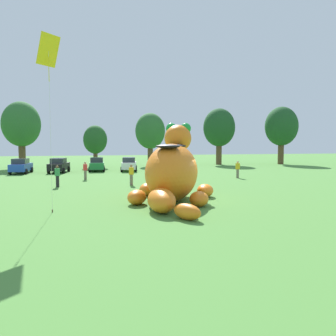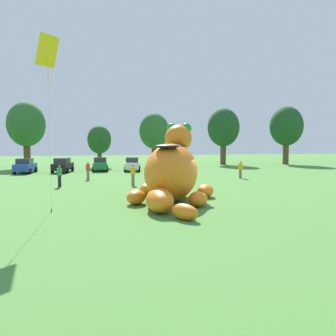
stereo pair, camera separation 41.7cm
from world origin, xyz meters
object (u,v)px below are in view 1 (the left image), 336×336
Objects in this scene: spectator_wandering at (85,171)px; spectator_far_side at (238,170)px; car_blue at (21,166)px; car_white at (129,164)px; car_black at (59,165)px; spectator_by_cars at (184,171)px; spectator_near_inflatable at (57,176)px; car_green at (97,164)px; spectator_mid_field at (131,175)px; tethered_flying_kite at (48,53)px; giant_inflatable_creature at (172,171)px.

spectator_far_side is at bearing -8.35° from spectator_wandering.
spectator_wandering is at bearing -50.17° from car_blue.
car_white is at bearing 1.51° from car_blue.
car_black is 16.42m from spectator_by_cars.
car_white is 15.89m from spectator_near_inflatable.
car_green is (4.42, 1.00, 0.00)m from car_black.
car_green and car_white have the same top height.
spectator_mid_field is at bearing -150.65° from spectator_by_cars.
car_green is at bearing 81.71° from spectator_wandering.
spectator_far_side is at bearing 9.99° from spectator_near_inflatable.
car_white is 26.20m from tethered_flying_kite.
car_white is at bearing 0.92° from car_black.
car_blue is at bearing 153.89° from spectator_far_side.
spectator_near_inflatable is 0.20× the size of tethered_flying_kite.
car_white reaches higher than spectator_by_cars.
tethered_flying_kite is (-10.81, -13.10, 6.93)m from spectator_by_cars.
car_black reaches higher than spectator_mid_field.
car_green reaches higher than spectator_by_cars.
spectator_by_cars is (5.48, 3.08, 0.00)m from spectator_mid_field.
spectator_far_side is at bearing -49.58° from car_white.
spectator_near_inflatable and spectator_far_side have the same top height.
tethered_flying_kite is at bearing -141.10° from spectator_far_side.
spectator_wandering is at bearing -71.06° from car_black.
car_green is 2.44× the size of spectator_wandering.
car_green reaches higher than spectator_near_inflatable.
car_green is 4.00m from car_white.
car_blue is (-12.16, 22.01, -0.90)m from giant_inflatable_creature.
spectator_wandering is at bearing 124.25° from spectator_mid_field.
car_blue and car_black have the same top height.
spectator_by_cars is at bearing -71.17° from car_white.
car_green is at bearing 76.48° from spectator_near_inflatable.
car_black is 0.50× the size of tethered_flying_kite.
spectator_by_cars is (7.72, -12.05, -0.01)m from car_green.
spectator_mid_field is 6.50m from spectator_wandering.
giant_inflatable_creature is 11.03m from spectator_near_inflatable.
car_white is 0.50× the size of tethered_flying_kite.
spectator_by_cars is (16.28, -10.85, -0.01)m from car_blue.
giant_inflatable_creature is at bearing -49.20° from spectator_near_inflatable.
spectator_far_side is (17.74, -10.91, -0.01)m from car_black.
car_blue is at bearing 102.85° from tethered_flying_kite.
car_white is 2.53× the size of spectator_mid_field.
car_black is at bearing -167.30° from car_green.
car_white is 2.53× the size of spectator_by_cars.
spectator_far_side is at bearing 16.19° from spectator_mid_field.
spectator_near_inflatable is 11.65m from spectator_by_cars.
spectator_wandering is 16.97m from tethered_flying_kite.
giant_inflatable_creature reaches higher than spectator_near_inflatable.
car_black is 20.83m from spectator_far_side.
car_green is 0.48× the size of tethered_flying_kite.
spectator_mid_field is at bearing -2.35° from spectator_near_inflatable.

